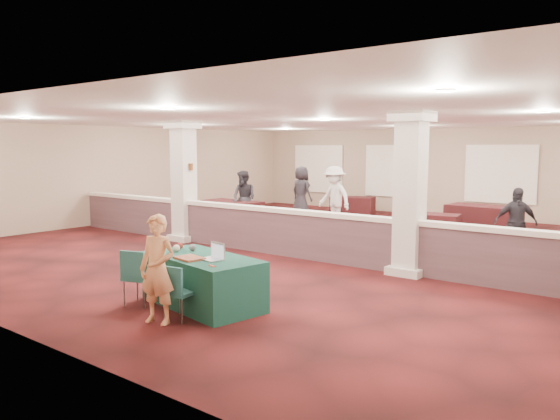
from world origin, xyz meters
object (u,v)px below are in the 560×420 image
Objects in this scene: woman at (158,269)px; attendee_a at (244,198)px; far_table_back_left at (353,205)px; far_table_back_center at (430,225)px; attendee_c at (516,223)px; attendee_d at (301,191)px; attendee_b at (334,197)px; far_table_front_left at (232,213)px; far_table_back_right at (483,220)px; far_table_front_center at (269,224)px; conf_chair_side at (137,273)px; near_table at (203,281)px; conf_chair_main at (177,288)px.

attendee_a is at bearing 110.31° from woman.
far_table_back_left is 1.00× the size of far_table_back_center.
woman is 0.97× the size of attendee_c.
attendee_b is at bearing 157.17° from attendee_d.
attendee_b reaches higher than far_table_front_left.
far_table_back_center is 5.70m from attendee_d.
far_table_front_left is at bearing -154.36° from far_table_back_right.
attendee_b reaches higher than woman.
woman is 13.76m from far_table_back_left.
attendee_b is at bearing 135.09° from attendee_c.
far_table_front_center is 0.90× the size of far_table_back_right.
far_table_back_center is (3.49, 2.90, -0.04)m from far_table_front_center.
attendee_c is (3.68, 7.67, 0.27)m from conf_chair_side.
conf_chair_side is 8.51m from attendee_c.
attendee_d reaches higher than woman.
far_table_back_right is at bearing 70.68° from woman.
near_table is 1.08m from woman.
attendee_b is (-2.11, 9.17, 0.43)m from conf_chair_side.
far_table_back_right is at bearing 44.26° from far_table_front_center.
attendee_b is at bearing 83.78° from conf_chair_side.
far_table_back_left is 3.81m from attendee_b.
woman is (0.13, -1.00, 0.39)m from near_table.
conf_chair_side is 1.03m from woman.
far_table_back_center is 0.79× the size of far_table_back_right.
attendee_d is at bearing 102.09° from woman.
far_table_back_center is (0.95, 9.37, -0.21)m from conf_chair_side.
attendee_c is at bearing 45.16° from conf_chair_side.
woman is 0.80× the size of far_table_front_left.
far_table_front_center reaches higher than far_table_back_left.
conf_chair_main is at bearing -51.87° from far_table_front_left.
attendee_a reaches higher than attendee_c.
conf_chair_side is 11.03m from far_table_back_right.
attendee_b is (-3.06, -0.20, 0.64)m from far_table_back_center.
conf_chair_side is 0.56× the size of far_table_back_center.
near_table is at bearing -58.89° from attendee_b.
woman is 0.88× the size of attendee_a.
attendee_b reaches higher than attendee_d.
far_table_back_center is (4.43, -3.30, 0.00)m from far_table_back_left.
attendee_b is at bearing -68.56° from far_table_back_left.
conf_chair_main is at bearing -94.70° from far_table_back_right.
attendee_a is (-5.36, 7.02, 0.49)m from near_table.
far_table_back_left is at bearing 161.58° from far_table_back_right.
far_table_back_left is at bearing 98.70° from far_table_front_center.
far_table_front_left is (-6.01, 7.65, -0.08)m from conf_chair_main.
attendee_a is at bearing 18.95° from far_table_front_left.
far_table_front_center is 2.80m from attendee_b.
attendee_a is at bearing 137.85° from near_table.
far_table_back_left is 8.75m from attendee_c.
conf_chair_main reaches higher than near_table.
far_table_front_center is 1.13× the size of attendee_c.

